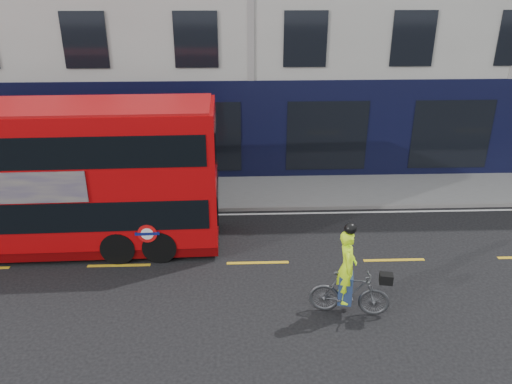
{
  "coord_description": "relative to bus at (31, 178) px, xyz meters",
  "views": [
    {
      "loc": [
        -0.52,
        -10.92,
        7.7
      ],
      "look_at": [
        -0.02,
        2.28,
        1.91
      ],
      "focal_mm": 35.0,
      "sensor_mm": 36.0,
      "label": 1
    }
  ],
  "objects": [
    {
      "name": "lane_dashes",
      "position": [
        6.56,
        -1.25,
        -2.25
      ],
      "size": [
        58.0,
        0.12,
        0.01
      ],
      "primitive_type": null,
      "color": "gold",
      "rests_on": "ground"
    },
    {
      "name": "pavement",
      "position": [
        6.56,
        3.75,
        -2.2
      ],
      "size": [
        60.0,
        3.0,
        0.12
      ],
      "primitive_type": "cube",
      "color": "gray",
      "rests_on": "ground"
    },
    {
      "name": "cyclist",
      "position": [
        8.66,
        -3.64,
        -1.43
      ],
      "size": [
        2.02,
        0.91,
        2.49
      ],
      "rotation": [
        0.0,
        0.0,
        -0.19
      ],
      "color": "#414346",
      "rests_on": "ground"
    },
    {
      "name": "kerb",
      "position": [
        6.56,
        2.25,
        -2.19
      ],
      "size": [
        60.0,
        0.12,
        0.13
      ],
      "primitive_type": "cube",
      "color": "slate",
      "rests_on": "ground"
    },
    {
      "name": "road_edge_line",
      "position": [
        6.56,
        1.95,
        -2.25
      ],
      "size": [
        58.0,
        0.1,
        0.01
      ],
      "primitive_type": "cube",
      "color": "silver",
      "rests_on": "ground"
    },
    {
      "name": "bus",
      "position": [
        0.0,
        0.0,
        0.0
      ],
      "size": [
        10.98,
        2.74,
        4.4
      ],
      "rotation": [
        0.0,
        0.0,
        0.02
      ],
      "color": "#AD0609",
      "rests_on": "ground"
    },
    {
      "name": "ground",
      "position": [
        6.56,
        -2.75,
        -2.26
      ],
      "size": [
        120.0,
        120.0,
        0.0
      ],
      "primitive_type": "plane",
      "color": "black",
      "rests_on": "ground"
    }
  ]
}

